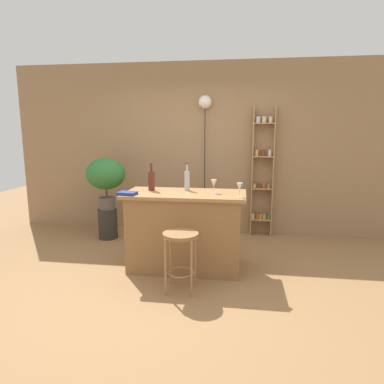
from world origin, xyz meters
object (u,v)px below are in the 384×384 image
Objects in this scene: bar_stool at (181,247)px; pendant_globe_light at (205,104)px; plant_stool at (108,224)px; wine_glass_center at (214,183)px; potted_plant at (106,176)px; cookbook at (127,193)px; wine_glass_left at (240,187)px; spice_shelf at (262,172)px; bottle_vinegar at (187,180)px; bottle_sauce_amber at (151,180)px.

pendant_globe_light is at bearing 89.45° from bar_stool.
wine_glass_center is (1.76, -0.96, 0.84)m from plant_stool.
potted_plant reaches higher than bar_stool.
cookbook reaches higher than plant_stool.
wine_glass_left is 0.07× the size of pendant_globe_light.
spice_shelf is 0.92× the size of pendant_globe_light.
spice_shelf is at bearing 53.08° from bottle_vinegar.
bar_stool is 3.07× the size of cookbook.
spice_shelf is 4.34× the size of plant_stool.
bottle_vinegar is (0.44, 0.07, 0.00)m from bottle_sauce_amber.
bar_stool is 3.93× the size of wine_glass_center.
spice_shelf is 2.56× the size of potted_plant.
bottle_vinegar is at bearing 152.14° from wine_glass_left.
pendant_globe_light is (1.49, 0.55, 1.11)m from potted_plant.
bottle_sauce_amber reaches higher than cookbook.
wine_glass_center reaches higher than bar_stool.
plant_stool is at bearing 131.94° from cookbook.
potted_plant is at bearing 131.94° from cookbook.
potted_plant is (-2.43, -0.52, -0.03)m from spice_shelf.
spice_shelf reaches higher than bottle_vinegar.
pendant_globe_light is (-0.27, 1.51, 1.04)m from wine_glass_center.
bar_stool is 0.99m from bottle_vinegar.
bar_stool is at bearing -114.01° from wine_glass_center.
potted_plant is (-1.47, 1.62, 0.52)m from bar_stool.
bottle_vinegar reaches higher than wine_glass_left.
spice_shelf reaches higher than wine_glass_center.
bottle_sauce_amber is at bearing -170.76° from bottle_vinegar.
bottle_vinegar is 0.76m from cookbook.
bottle_sauce_amber is at bearing 67.13° from cookbook.
cookbook is at bearing 150.78° from bar_stool.
bar_stool is 0.94m from cookbook.
potted_plant is 1.33m from bottle_sauce_amber.
bar_stool is 3.93× the size of wine_glass_left.
wine_glass_center is 0.07× the size of pendant_globe_light.
spice_shelf is at bearing 44.40° from bottle_sauce_amber.
pendant_globe_light is at bearing 108.56° from wine_glass_left.
cookbook is (-0.70, 0.39, 0.49)m from bar_stool.
bottle_vinegar is 1.72m from pendant_globe_light.
bottle_sauce_amber is 0.79m from wine_glass_center.
plant_stool is 2.27× the size of cookbook.
bottle_sauce_amber is 0.40m from cookbook.
bottle_sauce_amber reaches higher than bar_stool.
bottle_vinegar reaches higher than plant_stool.
wine_glass_left is (-0.36, -1.70, 0.04)m from spice_shelf.
bar_stool is at bearing -85.75° from bottle_vinegar.
pendant_globe_light is at bearing 20.21° from potted_plant.
spice_shelf is (0.96, 2.14, 0.55)m from bar_stool.
potted_plant is 2.01m from wine_glass_center.
potted_plant is at bearing -167.89° from spice_shelf.
wine_glass_left is 1.31m from cookbook.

